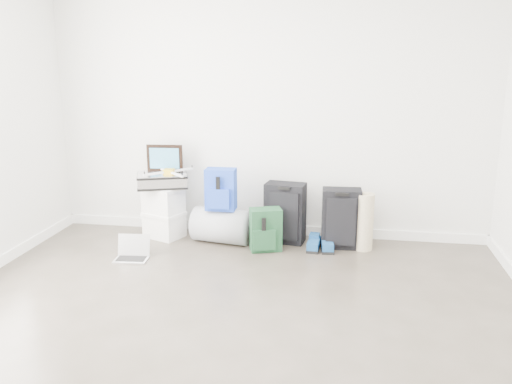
% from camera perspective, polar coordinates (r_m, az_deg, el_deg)
% --- Properties ---
extents(ground, '(5.00, 5.00, 0.00)m').
position_cam_1_polar(ground, '(3.58, -4.71, -16.98)').
color(ground, '#393429').
rests_on(ground, ground).
extents(room_envelope, '(4.52, 5.02, 2.71)m').
position_cam_1_polar(room_envelope, '(3.08, -5.29, 11.74)').
color(room_envelope, silver).
rests_on(room_envelope, ground).
extents(boxes_stack, '(0.46, 0.42, 0.54)m').
position_cam_1_polar(boxes_stack, '(5.70, -9.68, -2.07)').
color(boxes_stack, white).
rests_on(boxes_stack, ground).
extents(briefcase, '(0.58, 0.50, 0.14)m').
position_cam_1_polar(briefcase, '(5.61, -9.82, 1.24)').
color(briefcase, '#B2B2B7').
rests_on(briefcase, boxes_stack).
extents(painting, '(0.37, 0.05, 0.28)m').
position_cam_1_polar(painting, '(5.66, -9.59, 3.53)').
color(painting, black).
rests_on(painting, briefcase).
extents(drone, '(0.42, 0.42, 0.05)m').
position_cam_1_polar(drone, '(5.55, -9.15, 2.13)').
color(drone, gold).
rests_on(drone, briefcase).
extents(duffel_bag, '(0.63, 0.45, 0.35)m').
position_cam_1_polar(duffel_bag, '(5.49, -3.61, -3.55)').
color(duffel_bag, gray).
rests_on(duffel_bag, ground).
extents(blue_backpack, '(0.30, 0.22, 0.41)m').
position_cam_1_polar(blue_backpack, '(5.36, -3.74, 0.19)').
color(blue_backpack, '#1B30B3').
rests_on(blue_backpack, duffel_bag).
extents(large_suitcase, '(0.42, 0.30, 0.61)m').
position_cam_1_polar(large_suitcase, '(5.47, 3.07, -2.21)').
color(large_suitcase, black).
rests_on(large_suitcase, ground).
extents(green_backpack, '(0.34, 0.30, 0.42)m').
position_cam_1_polar(green_backpack, '(5.25, 1.00, -4.08)').
color(green_backpack, '#133621').
rests_on(green_backpack, ground).
extents(carry_on, '(0.39, 0.26, 0.59)m').
position_cam_1_polar(carry_on, '(5.37, 8.94, -2.78)').
color(carry_on, black).
rests_on(carry_on, ground).
extents(shoes, '(0.27, 0.30, 0.10)m').
position_cam_1_polar(shoes, '(5.36, 6.80, -5.53)').
color(shoes, black).
rests_on(shoes, ground).
extents(rolled_rug, '(0.18, 0.18, 0.56)m').
position_cam_1_polar(rolled_rug, '(5.36, 11.29, -3.09)').
color(rolled_rug, tan).
rests_on(rolled_rug, ground).
extents(laptop, '(0.32, 0.24, 0.22)m').
position_cam_1_polar(laptop, '(5.22, -12.88, -6.30)').
color(laptop, silver).
rests_on(laptop, ground).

